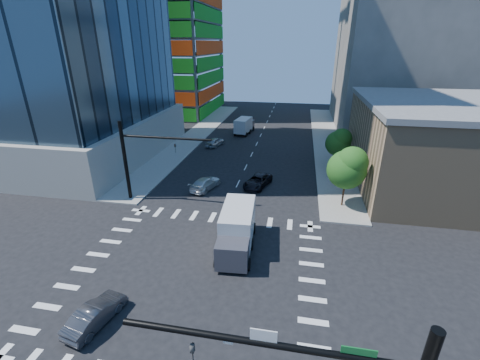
# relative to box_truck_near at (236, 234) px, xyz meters

# --- Properties ---
(ground) EXTENTS (160.00, 160.00, 0.00)m
(ground) POSITION_rel_box_truck_near_xyz_m (-2.55, -3.90, -1.58)
(ground) COLOR black
(ground) RESTS_ON ground
(road_markings) EXTENTS (20.00, 20.00, 0.01)m
(road_markings) POSITION_rel_box_truck_near_xyz_m (-2.55, -3.90, -1.57)
(road_markings) COLOR silver
(road_markings) RESTS_ON ground
(sidewalk_ne) EXTENTS (5.00, 60.00, 0.15)m
(sidewalk_ne) POSITION_rel_box_truck_near_xyz_m (9.95, 36.10, -1.50)
(sidewalk_ne) COLOR gray
(sidewalk_ne) RESTS_ON ground
(sidewalk_nw) EXTENTS (5.00, 60.00, 0.15)m
(sidewalk_nw) POSITION_rel_box_truck_near_xyz_m (-15.05, 36.10, -1.50)
(sidewalk_nw) COLOR gray
(sidewalk_nw) RESTS_ON ground
(construction_building) EXTENTS (25.16, 34.50, 70.60)m
(construction_building) POSITION_rel_box_truck_near_xyz_m (-29.96, 58.03, 23.04)
(construction_building) COLOR slate
(construction_building) RESTS_ON ground
(commercial_building) EXTENTS (20.50, 22.50, 10.60)m
(commercial_building) POSITION_rel_box_truck_near_xyz_m (22.45, 18.10, 3.74)
(commercial_building) COLOR tan
(commercial_building) RESTS_ON ground
(bg_building_ne) EXTENTS (24.00, 30.00, 28.00)m
(bg_building_ne) POSITION_rel_box_truck_near_xyz_m (24.45, 51.10, 12.42)
(bg_building_ne) COLOR #65605A
(bg_building_ne) RESTS_ON ground
(signal_mast_nw) EXTENTS (10.20, 0.40, 9.00)m
(signal_mast_nw) POSITION_rel_box_truck_near_xyz_m (-12.55, 7.60, 3.92)
(signal_mast_nw) COLOR black
(signal_mast_nw) RESTS_ON sidewalk_nw
(tree_south) EXTENTS (4.16, 4.16, 6.82)m
(tree_south) POSITION_rel_box_truck_near_xyz_m (10.08, 10.00, 3.11)
(tree_south) COLOR #382316
(tree_south) RESTS_ON sidewalk_ne
(tree_north) EXTENTS (3.54, 3.52, 5.78)m
(tree_north) POSITION_rel_box_truck_near_xyz_m (10.38, 22.00, 2.41)
(tree_north) COLOR #382316
(tree_north) RESTS_ON sidewalk_ne
(car_nb_far) EXTENTS (3.68, 5.50, 1.40)m
(car_nb_far) POSITION_rel_box_truck_near_xyz_m (0.04, 13.76, -0.88)
(car_nb_far) COLOR black
(car_nb_far) RESTS_ON ground
(car_sb_near) EXTENTS (3.36, 5.36, 1.45)m
(car_sb_near) POSITION_rel_box_truck_near_xyz_m (-6.23, 11.85, -0.85)
(car_sb_near) COLOR white
(car_sb_near) RESTS_ON ground
(car_sb_mid) EXTENTS (2.97, 4.79, 1.52)m
(car_sb_mid) POSITION_rel_box_truck_near_xyz_m (-9.57, 29.52, -0.82)
(car_sb_mid) COLOR #BABFC2
(car_sb_mid) RESTS_ON ground
(car_sb_cross) EXTENTS (2.38, 4.58, 1.44)m
(car_sb_cross) POSITION_rel_box_truck_near_xyz_m (-7.35, -9.51, -0.86)
(car_sb_cross) COLOR #47464B
(car_sb_cross) RESTS_ON ground
(box_truck_near) EXTENTS (3.35, 6.97, 3.56)m
(box_truck_near) POSITION_rel_box_truck_near_xyz_m (0.00, 0.00, 0.00)
(box_truck_near) COLOR black
(box_truck_near) RESTS_ON ground
(box_truck_far) EXTENTS (3.34, 6.25, 3.12)m
(box_truck_far) POSITION_rel_box_truck_near_xyz_m (-5.94, 39.11, -0.19)
(box_truck_far) COLOR black
(box_truck_far) RESTS_ON ground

